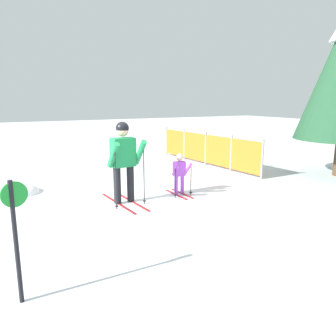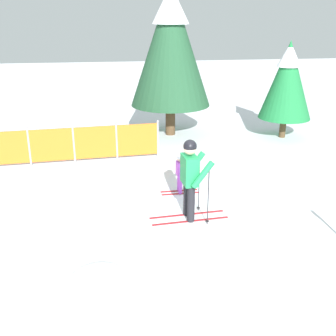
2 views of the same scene
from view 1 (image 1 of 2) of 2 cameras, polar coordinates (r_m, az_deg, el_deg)
The scene contains 6 objects.
ground_plane at distance 7.28m, azimuth -7.03°, elevation -6.09°, with size 60.00×60.00×0.00m, color white.
skier_adult at distance 7.06m, azimuth -7.75°, elevation 2.18°, with size 1.70×0.78×1.78m.
skier_child at distance 7.72m, azimuth 2.04°, elevation -0.58°, with size 0.94×0.50×0.99m.
safety_fence at distance 11.37m, azimuth 6.57°, elevation 3.38°, with size 5.06×0.47×1.15m.
trail_marker at distance 3.92m, azimuth -25.02°, elevation -9.54°, with size 0.09×0.28×1.41m.
snow_mound at distance 8.75m, azimuth -24.26°, elevation -3.98°, with size 0.99×0.84×0.40m, color white.
Camera 1 is at (6.47, -2.47, 2.22)m, focal length 35.00 mm.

